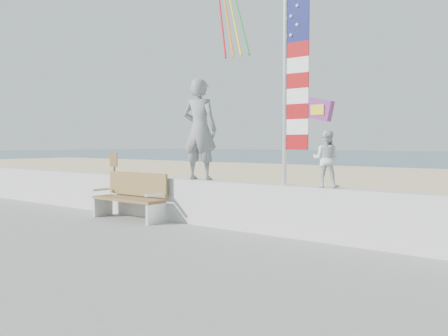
% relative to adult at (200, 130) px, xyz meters
% --- Properties ---
extents(ground, '(220.00, 220.00, 0.00)m').
position_rel_adult_xyz_m(ground, '(0.58, -2.00, -2.09)').
color(ground, '#304C61').
rests_on(ground, ground).
extents(sand, '(90.00, 40.00, 0.08)m').
position_rel_adult_xyz_m(sand, '(0.58, 7.00, -2.05)').
color(sand, beige).
rests_on(sand, ground).
extents(seawall, '(30.00, 0.35, 0.90)m').
position_rel_adult_xyz_m(seawall, '(0.58, 0.00, -1.46)').
color(seawall, beige).
rests_on(seawall, boardwalk).
extents(adult, '(0.82, 0.62, 2.02)m').
position_rel_adult_xyz_m(adult, '(0.00, 0.00, 0.00)').
color(adult, gray).
rests_on(adult, seawall).
extents(child, '(0.53, 0.45, 0.95)m').
position_rel_adult_xyz_m(child, '(2.78, 0.00, -0.54)').
color(child, silver).
rests_on(child, seawall).
extents(bench, '(1.80, 0.57, 1.00)m').
position_rel_adult_xyz_m(bench, '(-1.56, -0.45, -1.40)').
color(bench, olive).
rests_on(bench, boardwalk).
extents(flag, '(0.50, 0.08, 3.50)m').
position_rel_adult_xyz_m(flag, '(2.11, -0.00, 0.90)').
color(flag, white).
rests_on(flag, seawall).
extents(parafoil_kite, '(1.05, 0.32, 0.71)m').
position_rel_adult_xyz_m(parafoil_kite, '(0.55, 3.95, 0.63)').
color(parafoil_kite, red).
rests_on(parafoil_kite, ground).
extents(sign, '(0.32, 0.07, 1.46)m').
position_rel_adult_xyz_m(sign, '(-4.87, 1.77, -1.15)').
color(sign, olive).
rests_on(sign, sand).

